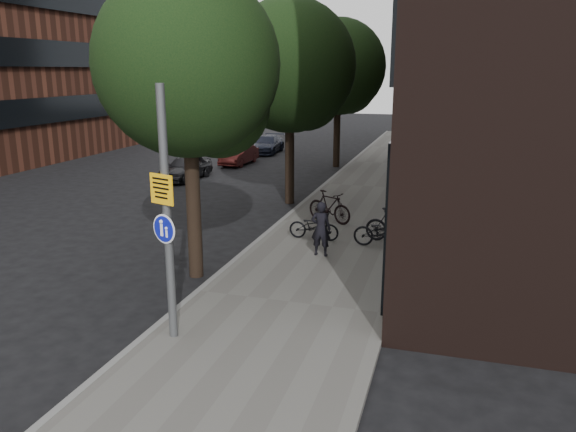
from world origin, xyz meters
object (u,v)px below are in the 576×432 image
at_px(pedestrian, 321,229).
at_px(parked_car_near, 186,168).
at_px(signpost, 167,215).
at_px(parked_bike_facade_near, 383,232).

relative_size(pedestrian, parked_car_near, 0.45).
height_order(signpost, parked_car_near, signpost).
bearing_deg(parked_car_near, parked_bike_facade_near, -34.42).
height_order(pedestrian, parked_car_near, pedestrian).
xyz_separation_m(signpost, pedestrian, (1.62, 5.61, -1.67)).
bearing_deg(parked_car_near, pedestrian, -42.91).
height_order(signpost, parked_bike_facade_near, signpost).
bearing_deg(pedestrian, parked_car_near, -46.46).
xyz_separation_m(pedestrian, parked_car_near, (-8.98, 9.61, -0.31)).
distance_m(pedestrian, parked_bike_facade_near, 2.02).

